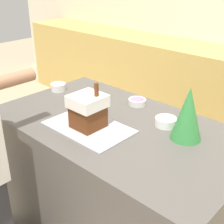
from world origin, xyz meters
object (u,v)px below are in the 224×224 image
object	(u,v)px
baking_tray	(88,127)
candy_bowl_near_tray_left	(166,121)
gingerbread_house	(88,110)
decorative_tree	(188,114)
candy_bowl_far_left	(137,102)
cookbook	(89,95)
candy_bowl_center_rear	(74,102)
candy_bowl_far_right	(58,87)

from	to	relation	value
baking_tray	candy_bowl_near_tray_left	bearing A→B (deg)	46.66
candy_bowl_near_tray_left	gingerbread_house	bearing A→B (deg)	-133.32
gingerbread_house	decorative_tree	distance (m)	0.53
candy_bowl_far_left	cookbook	size ratio (longest dim) A/B	0.68
candy_bowl_center_rear	candy_bowl_near_tray_left	world-z (taller)	candy_bowl_near_tray_left
candy_bowl_far_left	baking_tray	bearing A→B (deg)	-89.55
candy_bowl_far_right	candy_bowl_far_left	bearing A→B (deg)	18.38
gingerbread_house	candy_bowl_far_right	world-z (taller)	gingerbread_house
candy_bowl_center_rear	cookbook	bearing A→B (deg)	101.64
gingerbread_house	candy_bowl_center_rear	world-z (taller)	gingerbread_house
candy_bowl_far_left	candy_bowl_near_tray_left	size ratio (longest dim) A/B	0.94
baking_tray	candy_bowl_far_left	distance (m)	0.44
baking_tray	gingerbread_house	xyz separation A→B (m)	(0.00, 0.00, 0.10)
gingerbread_house	candy_bowl_far_left	distance (m)	0.44
gingerbread_house	candy_bowl_near_tray_left	distance (m)	0.44
candy_bowl_far_right	decorative_tree	bearing A→B (deg)	1.45
candy_bowl_near_tray_left	candy_bowl_center_rear	bearing A→B (deg)	-164.84
decorative_tree	cookbook	size ratio (longest dim) A/B	1.71
candy_bowl_far_right	candy_bowl_near_tray_left	distance (m)	0.88
candy_bowl_far_left	gingerbread_house	bearing A→B (deg)	-89.50
gingerbread_house	baking_tray	bearing A→B (deg)	-146.79
candy_bowl_far_left	candy_bowl_far_right	size ratio (longest dim) A/B	1.05
decorative_tree	candy_bowl_far_left	world-z (taller)	decorative_tree
candy_bowl_center_rear	gingerbread_house	bearing A→B (deg)	-27.03
candy_bowl_far_left	cookbook	bearing A→B (deg)	-160.49
cookbook	decorative_tree	bearing A→B (deg)	-3.46
candy_bowl_center_rear	decorative_tree	bearing A→B (deg)	8.68
decorative_tree	cookbook	distance (m)	0.80
candy_bowl_far_right	cookbook	bearing A→B (deg)	16.81
decorative_tree	candy_bowl_far_right	xyz separation A→B (m)	(-1.03, -0.03, -0.11)
baking_tray	gingerbread_house	world-z (taller)	gingerbread_house
gingerbread_house	candy_bowl_far_left	bearing A→B (deg)	90.50
gingerbread_house	candy_bowl_center_rear	bearing A→B (deg)	152.97
baking_tray	candy_bowl_near_tray_left	size ratio (longest dim) A/B	3.98
candy_bowl_near_tray_left	cookbook	bearing A→B (deg)	179.95
candy_bowl_center_rear	candy_bowl_near_tray_left	xyz separation A→B (m)	(0.60, 0.16, 0.01)
candy_bowl_far_left	candy_bowl_far_right	xyz separation A→B (m)	(-0.58, -0.19, 0.01)
baking_tray	gingerbread_house	size ratio (longest dim) A/B	1.84
gingerbread_house	candy_bowl_near_tray_left	bearing A→B (deg)	46.68
candy_bowl_center_rear	candy_bowl_far_right	bearing A→B (deg)	162.21
cookbook	gingerbread_house	bearing A→B (deg)	-43.41
baking_tray	cookbook	distance (m)	0.46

